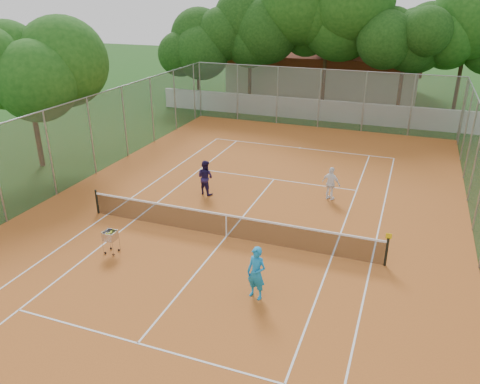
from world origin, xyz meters
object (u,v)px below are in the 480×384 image
(player_far_left, at_px, (205,177))
(player_near, at_px, (256,273))
(player_far_right, at_px, (331,184))
(ball_hopper, at_px, (111,241))
(clubhouse, at_px, (325,69))
(tennis_net, at_px, (226,225))

(player_far_left, bearing_deg, player_near, 141.18)
(player_far_right, relative_size, ball_hopper, 1.63)
(clubhouse, relative_size, player_far_right, 10.55)
(ball_hopper, bearing_deg, player_far_left, 89.44)
(tennis_net, distance_m, clubhouse, 29.12)
(tennis_net, bearing_deg, player_far_right, 57.87)
(tennis_net, relative_size, player_near, 6.82)
(clubhouse, distance_m, player_far_left, 25.50)
(tennis_net, bearing_deg, player_near, -54.69)
(clubhouse, xyz_separation_m, player_far_left, (-0.49, -25.45, -1.36))
(player_far_left, bearing_deg, tennis_net, 141.05)
(tennis_net, distance_m, player_far_right, 5.84)
(tennis_net, height_order, ball_hopper, tennis_net)
(player_far_left, relative_size, player_far_right, 1.06)
(player_far_left, distance_m, ball_hopper, 6.22)
(tennis_net, bearing_deg, ball_hopper, -143.02)
(tennis_net, xyz_separation_m, player_far_right, (3.10, 4.94, 0.29))
(clubhouse, bearing_deg, player_near, -82.37)
(player_near, distance_m, player_far_right, 8.26)
(player_near, bearing_deg, player_far_right, 100.07)
(player_far_left, bearing_deg, ball_hopper, 97.14)
(player_near, relative_size, player_far_right, 1.12)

